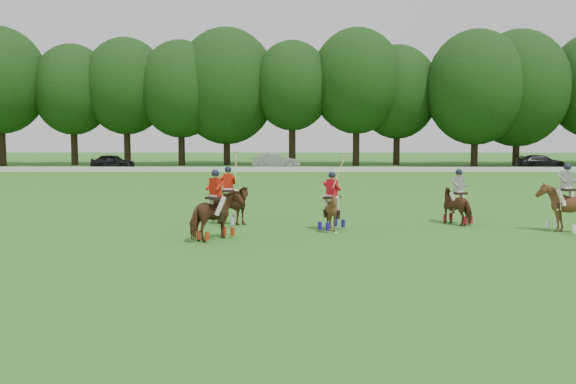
{
  "coord_description": "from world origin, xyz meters",
  "views": [
    {
      "loc": [
        -0.07,
        -18.67,
        3.57
      ],
      "look_at": [
        -0.21,
        4.2,
        1.4
      ],
      "focal_mm": 40.0,
      "sensor_mm": 36.0,
      "label": 1
    }
  ],
  "objects_px": {
    "polo_red_b": "(228,204)",
    "car_right": "(541,162)",
    "polo_ball": "(336,233)",
    "car_left": "(113,161)",
    "polo_red_a": "(216,215)",
    "polo_red_c": "(332,210)",
    "car_mid": "(276,161)",
    "polo_stripe_b": "(566,207)",
    "polo_stripe_a": "(458,205)"
  },
  "relations": [
    {
      "from": "polo_red_a",
      "to": "car_mid",
      "type": "bearing_deg",
      "value": 88.65
    },
    {
      "from": "polo_red_c",
      "to": "polo_ball",
      "type": "bearing_deg",
      "value": -82.95
    },
    {
      "from": "polo_ball",
      "to": "car_left",
      "type": "bearing_deg",
      "value": 115.52
    },
    {
      "from": "car_right",
      "to": "polo_stripe_a",
      "type": "relative_size",
      "value": 2.16
    },
    {
      "from": "car_left",
      "to": "polo_red_a",
      "type": "distance_m",
      "value": 42.89
    },
    {
      "from": "car_mid",
      "to": "polo_red_a",
      "type": "xyz_separation_m",
      "value": [
        -0.95,
        -40.32,
        0.1
      ]
    },
    {
      "from": "car_mid",
      "to": "polo_stripe_b",
      "type": "relative_size",
      "value": 1.84
    },
    {
      "from": "polo_red_a",
      "to": "polo_red_b",
      "type": "bearing_deg",
      "value": 88.58
    },
    {
      "from": "polo_red_b",
      "to": "car_right",
      "type": "bearing_deg",
      "value": 54.67
    },
    {
      "from": "car_left",
      "to": "polo_stripe_b",
      "type": "bearing_deg",
      "value": -138.66
    },
    {
      "from": "car_right",
      "to": "polo_red_a",
      "type": "xyz_separation_m",
      "value": [
        -26.27,
        -40.32,
        0.18
      ]
    },
    {
      "from": "car_left",
      "to": "polo_stripe_b",
      "type": "height_order",
      "value": "polo_stripe_b"
    },
    {
      "from": "polo_red_b",
      "to": "polo_red_c",
      "type": "bearing_deg",
      "value": -19.05
    },
    {
      "from": "polo_red_a",
      "to": "polo_stripe_a",
      "type": "relative_size",
      "value": 1.09
    },
    {
      "from": "polo_red_b",
      "to": "polo_stripe_a",
      "type": "distance_m",
      "value": 8.83
    },
    {
      "from": "polo_red_a",
      "to": "polo_stripe_b",
      "type": "bearing_deg",
      "value": 8.0
    },
    {
      "from": "polo_red_c",
      "to": "polo_stripe_a",
      "type": "distance_m",
      "value": 5.23
    },
    {
      "from": "polo_red_b",
      "to": "polo_stripe_a",
      "type": "xyz_separation_m",
      "value": [
        8.82,
        0.3,
        -0.04
      ]
    },
    {
      "from": "polo_stripe_a",
      "to": "polo_stripe_b",
      "type": "height_order",
      "value": "polo_stripe_b"
    },
    {
      "from": "polo_stripe_b",
      "to": "car_left",
      "type": "bearing_deg",
      "value": 124.8
    },
    {
      "from": "polo_red_b",
      "to": "polo_red_c",
      "type": "relative_size",
      "value": 1.04
    },
    {
      "from": "car_left",
      "to": "car_mid",
      "type": "height_order",
      "value": "car_mid"
    },
    {
      "from": "car_left",
      "to": "polo_red_b",
      "type": "height_order",
      "value": "polo_red_b"
    },
    {
      "from": "car_left",
      "to": "polo_ball",
      "type": "distance_m",
      "value": 43.34
    },
    {
      "from": "polo_red_c",
      "to": "polo_stripe_b",
      "type": "relative_size",
      "value": 1.09
    },
    {
      "from": "polo_ball",
      "to": "polo_stripe_a",
      "type": "bearing_deg",
      "value": 26.8
    },
    {
      "from": "car_left",
      "to": "polo_stripe_b",
      "type": "xyz_separation_m",
      "value": [
        26.83,
        -38.6,
        0.2
      ]
    },
    {
      "from": "car_left",
      "to": "polo_stripe_a",
      "type": "height_order",
      "value": "polo_stripe_a"
    },
    {
      "from": "car_right",
      "to": "polo_red_c",
      "type": "height_order",
      "value": "polo_red_c"
    },
    {
      "from": "car_mid",
      "to": "polo_red_a",
      "type": "bearing_deg",
      "value": 174.96
    },
    {
      "from": "car_left",
      "to": "polo_red_b",
      "type": "relative_size",
      "value": 1.47
    },
    {
      "from": "car_mid",
      "to": "polo_red_c",
      "type": "xyz_separation_m",
      "value": [
        2.99,
        -38.28,
        0.0
      ]
    },
    {
      "from": "car_right",
      "to": "polo_red_a",
      "type": "distance_m",
      "value": 48.13
    },
    {
      "from": "car_right",
      "to": "polo_ball",
      "type": "xyz_separation_m",
      "value": [
        -22.23,
        -39.11,
        -0.62
      ]
    },
    {
      "from": "polo_stripe_a",
      "to": "polo_stripe_b",
      "type": "bearing_deg",
      "value": -30.64
    },
    {
      "from": "polo_red_c",
      "to": "polo_red_b",
      "type": "bearing_deg",
      "value": 160.95
    },
    {
      "from": "polo_red_c",
      "to": "polo_ball",
      "type": "relative_size",
      "value": 29.61
    },
    {
      "from": "car_right",
      "to": "polo_red_a",
      "type": "relative_size",
      "value": 1.97
    },
    {
      "from": "polo_red_c",
      "to": "polo_red_a",
      "type": "bearing_deg",
      "value": -152.63
    },
    {
      "from": "polo_stripe_b",
      "to": "polo_ball",
      "type": "xyz_separation_m",
      "value": [
        -8.16,
        -0.5,
        -0.85
      ]
    },
    {
      "from": "polo_red_c",
      "to": "polo_stripe_b",
      "type": "bearing_deg",
      "value": -2.24
    },
    {
      "from": "polo_red_c",
      "to": "car_right",
      "type": "bearing_deg",
      "value": 59.74
    },
    {
      "from": "car_left",
      "to": "polo_stripe_a",
      "type": "xyz_separation_m",
      "value": [
        23.54,
        -36.65,
        0.06
      ]
    },
    {
      "from": "car_left",
      "to": "polo_red_c",
      "type": "distance_m",
      "value": 42.55
    },
    {
      "from": "polo_red_c",
      "to": "polo_stripe_a",
      "type": "bearing_deg",
      "value": 18.16
    },
    {
      "from": "car_left",
      "to": "polo_red_c",
      "type": "bearing_deg",
      "value": -147.58
    },
    {
      "from": "polo_red_a",
      "to": "polo_stripe_b",
      "type": "distance_m",
      "value": 12.32
    },
    {
      "from": "car_left",
      "to": "polo_ball",
      "type": "height_order",
      "value": "car_left"
    },
    {
      "from": "car_mid",
      "to": "polo_stripe_a",
      "type": "distance_m",
      "value": 37.5
    },
    {
      "from": "car_right",
      "to": "polo_ball",
      "type": "distance_m",
      "value": 44.99
    }
  ]
}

